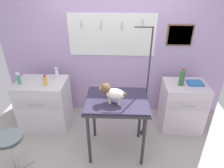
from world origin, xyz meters
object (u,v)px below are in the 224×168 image
object	(u,v)px
stool	(10,143)
soda_bottle	(182,78)
grooming_table	(117,106)
counter_left	(45,104)
cabinet_right	(182,106)
detangler_spray	(19,79)
dog	(112,93)
grooming_arm	(146,91)

from	to	relation	value
stool	soda_bottle	xyz separation A→B (m)	(2.34, 1.00, 0.48)
soda_bottle	grooming_table	bearing A→B (deg)	-151.08
counter_left	cabinet_right	bearing A→B (deg)	1.33
counter_left	detangler_spray	xyz separation A→B (m)	(-0.30, -0.08, 0.52)
dog	counter_left	xyz separation A→B (m)	(-1.18, 0.59, -0.62)
stool	dog	bearing A→B (deg)	16.58
counter_left	stool	bearing A→B (deg)	-95.69
grooming_arm	dog	size ratio (longest dim) A/B	5.10
grooming_table	soda_bottle	bearing A→B (deg)	28.92
counter_left	soda_bottle	world-z (taller)	soda_bottle
grooming_table	counter_left	size ratio (longest dim) A/B	1.05
dog	grooming_arm	bearing A→B (deg)	40.44
grooming_arm	counter_left	distance (m)	1.73
grooming_arm	dog	world-z (taller)	grooming_arm
counter_left	detangler_spray	world-z (taller)	detangler_spray
dog	stool	size ratio (longest dim) A/B	0.57
dog	cabinet_right	world-z (taller)	dog
counter_left	soda_bottle	xyz separation A→B (m)	(2.24, 0.03, 0.55)
grooming_table	soda_bottle	distance (m)	1.16
cabinet_right	soda_bottle	distance (m)	0.57
grooming_arm	stool	distance (m)	1.98
dog	detangler_spray	xyz separation A→B (m)	(-1.48, 0.51, -0.10)
grooming_table	detangler_spray	world-z (taller)	detangler_spray
dog	detangler_spray	size ratio (longest dim) A/B	1.80
grooming_table	cabinet_right	xyz separation A→B (m)	(1.10, 0.58, -0.39)
grooming_table	dog	world-z (taller)	dog
cabinet_right	detangler_spray	xyz separation A→B (m)	(-2.64, -0.13, 0.53)
grooming_table	stool	world-z (taller)	grooming_table
grooming_arm	dog	bearing A→B (deg)	-139.56
dog	grooming_table	bearing A→B (deg)	49.22
grooming_table	dog	size ratio (longest dim) A/B	2.59
grooming_table	grooming_arm	size ratio (longest dim) A/B	0.51
grooming_arm	cabinet_right	size ratio (longest dim) A/B	2.12
stool	detangler_spray	bearing A→B (deg)	102.75
grooming_arm	stool	world-z (taller)	grooming_arm
grooming_table	grooming_arm	xyz separation A→B (m)	(0.44, 0.35, 0.03)
counter_left	grooming_table	bearing A→B (deg)	-22.90
detangler_spray	soda_bottle	bearing A→B (deg)	2.43
soda_bottle	detangler_spray	bearing A→B (deg)	-177.57
stool	counter_left	bearing A→B (deg)	84.31
grooming_arm	cabinet_right	world-z (taller)	grooming_arm
counter_left	detangler_spray	distance (m)	0.60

